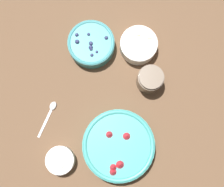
{
  "coord_description": "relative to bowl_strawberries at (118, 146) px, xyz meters",
  "views": [
    {
      "loc": [
        -0.1,
        -0.05,
        1.11
      ],
      "look_at": [
        0.07,
        -0.04,
        0.04
      ],
      "focal_mm": 50.0,
      "sensor_mm": 36.0,
      "label": 1
    }
  ],
  "objects": [
    {
      "name": "bowl_cream",
      "position": [
        -0.07,
        0.19,
        -0.01
      ],
      "size": [
        0.1,
        0.1,
        0.06
      ],
      "color": "white",
      "rests_on": "ground_plane"
    },
    {
      "name": "jar_chocolate",
      "position": [
        0.24,
        -0.09,
        0.0
      ],
      "size": [
        0.09,
        0.09,
        0.09
      ],
      "color": "brown",
      "rests_on": "ground_plane"
    },
    {
      "name": "spoon",
      "position": [
        0.09,
        0.25,
        -0.03
      ],
      "size": [
        0.14,
        0.06,
        0.01
      ],
      "color": "silver",
      "rests_on": "ground_plane"
    },
    {
      "name": "bowl_bananas",
      "position": [
        0.36,
        -0.04,
        -0.0
      ],
      "size": [
        0.13,
        0.13,
        0.06
      ],
      "color": "white",
      "rests_on": "ground_plane"
    },
    {
      "name": "bowl_blueberries",
      "position": [
        0.35,
        0.13,
        -0.0
      ],
      "size": [
        0.17,
        0.17,
        0.06
      ],
      "color": "teal",
      "rests_on": "ground_plane"
    },
    {
      "name": "bowl_strawberries",
      "position": [
        0.0,
        0.0,
        0.0
      ],
      "size": [
        0.24,
        0.24,
        0.08
      ],
      "color": "teal",
      "rests_on": "ground_plane"
    },
    {
      "name": "ground_plane",
      "position": [
        0.11,
        0.08,
        -0.04
      ],
      "size": [
        4.0,
        4.0,
        0.0
      ],
      "primitive_type": "plane",
      "color": "brown"
    }
  ]
}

